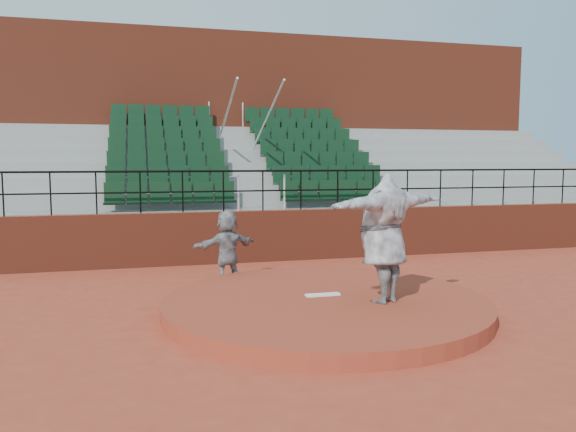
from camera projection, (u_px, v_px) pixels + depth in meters
name	position (u px, v px, depth m)	size (l,w,h in m)	color
ground	(325.00, 312.00, 9.54)	(90.00, 90.00, 0.00)	#9F3924
pitchers_mound	(325.00, 305.00, 9.52)	(5.50, 5.50, 0.25)	maroon
pitching_rubber	(323.00, 295.00, 9.65)	(0.60, 0.15, 0.03)	white
boundary_wall	(263.00, 236.00, 14.28)	(24.00, 0.30, 1.30)	maroon
wall_railing	(263.00, 182.00, 14.14)	(24.04, 0.05, 1.03)	black
seating_deck	(239.00, 196.00, 17.71)	(24.00, 5.97, 4.63)	gray
press_box_facade	(220.00, 134.00, 21.31)	(24.00, 3.00, 7.10)	maroon
pitcher	(384.00, 238.00, 9.12)	(2.60, 0.71, 2.12)	black
fielder	(227.00, 248.00, 11.55)	(1.44, 0.46, 1.56)	black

